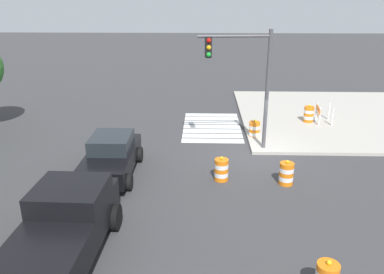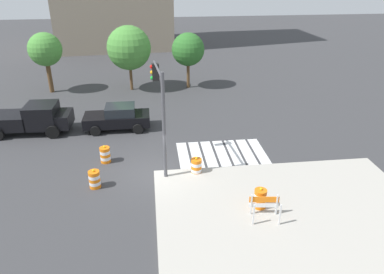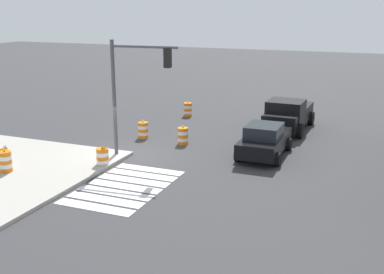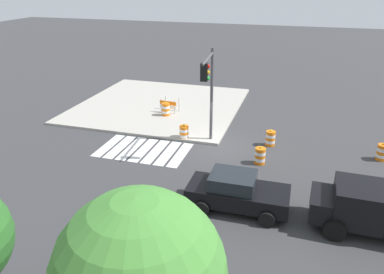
{
  "view_description": "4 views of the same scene",
  "coord_description": "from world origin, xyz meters",
  "px_view_note": "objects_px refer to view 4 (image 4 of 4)",
  "views": [
    {
      "loc": [
        -16.81,
        2.3,
        7.07
      ],
      "look_at": [
        -0.25,
        2.8,
        0.95
      ],
      "focal_mm": 36.35,
      "sensor_mm": 36.0,
      "label": 1
    },
    {
      "loc": [
        0.03,
        -16.96,
        10.19
      ],
      "look_at": [
        2.17,
        1.13,
        1.48
      ],
      "focal_mm": 34.53,
      "sensor_mm": 36.0,
      "label": 2
    },
    {
      "loc": [
        19.96,
        11.24,
        7.15
      ],
      "look_at": [
        -0.36,
        3.0,
        1.12
      ],
      "focal_mm": 44.84,
      "sensor_mm": 36.0,
      "label": 3
    },
    {
      "loc": [
        -4.34,
        19.89,
        9.32
      ],
      "look_at": [
        0.81,
        2.68,
        1.59
      ],
      "focal_mm": 35.29,
      "sensor_mm": 36.0,
      "label": 4
    }
  ],
  "objects_px": {
    "traffic_barrel_median_far": "(184,133)",
    "traffic_light_pole": "(209,83)",
    "traffic_barrel_median_near": "(382,152)",
    "traffic_barrel_crosswalk_end": "(270,138)",
    "construction_barricade": "(169,105)",
    "traffic_barrel_near_corner": "(260,156)",
    "pickup_truck": "(374,210)",
    "street_tree_streetside_far": "(140,274)",
    "sports_car": "(237,192)",
    "traffic_barrel_on_sidewalk": "(166,109)"
  },
  "relations": [
    {
      "from": "pickup_truck",
      "to": "traffic_light_pole",
      "type": "relative_size",
      "value": 0.95
    },
    {
      "from": "traffic_barrel_median_near",
      "to": "construction_barricade",
      "type": "height_order",
      "value": "construction_barricade"
    },
    {
      "from": "sports_car",
      "to": "traffic_barrel_median_far",
      "type": "distance_m",
      "value": 7.81
    },
    {
      "from": "traffic_barrel_median_near",
      "to": "traffic_barrel_on_sidewalk",
      "type": "xyz_separation_m",
      "value": [
        13.61,
        -2.95,
        0.15
      ]
    },
    {
      "from": "pickup_truck",
      "to": "traffic_barrel_median_near",
      "type": "xyz_separation_m",
      "value": [
        -1.38,
        -6.93,
        -0.52
      ]
    },
    {
      "from": "sports_car",
      "to": "traffic_light_pole",
      "type": "relative_size",
      "value": 0.78
    },
    {
      "from": "traffic_barrel_median_far",
      "to": "street_tree_streetside_far",
      "type": "xyz_separation_m",
      "value": [
        -3.79,
        14.76,
        3.17
      ]
    },
    {
      "from": "traffic_light_pole",
      "to": "street_tree_streetside_far",
      "type": "distance_m",
      "value": 14.02
    },
    {
      "from": "traffic_barrel_median_far",
      "to": "traffic_light_pole",
      "type": "bearing_deg",
      "value": 153.03
    },
    {
      "from": "traffic_barrel_near_corner",
      "to": "traffic_barrel_median_near",
      "type": "bearing_deg",
      "value": -159.65
    },
    {
      "from": "traffic_barrel_crosswalk_end",
      "to": "construction_barricade",
      "type": "relative_size",
      "value": 0.77
    },
    {
      "from": "traffic_barrel_near_corner",
      "to": "traffic_barrel_median_far",
      "type": "relative_size",
      "value": 1.0
    },
    {
      "from": "sports_car",
      "to": "traffic_light_pole",
      "type": "xyz_separation_m",
      "value": [
        2.68,
        -5.54,
        3.1
      ]
    },
    {
      "from": "traffic_barrel_crosswalk_end",
      "to": "street_tree_streetside_far",
      "type": "distance_m",
      "value": 15.77
    },
    {
      "from": "traffic_barrel_median_far",
      "to": "street_tree_streetside_far",
      "type": "height_order",
      "value": "street_tree_streetside_far"
    },
    {
      "from": "traffic_barrel_crosswalk_end",
      "to": "traffic_barrel_median_far",
      "type": "xyz_separation_m",
      "value": [
        5.15,
        0.63,
        0.0
      ]
    },
    {
      "from": "traffic_barrel_median_far",
      "to": "traffic_barrel_median_near",
      "type": "bearing_deg",
      "value": -177.77
    },
    {
      "from": "traffic_barrel_near_corner",
      "to": "construction_barricade",
      "type": "relative_size",
      "value": 0.77
    },
    {
      "from": "traffic_barrel_on_sidewalk",
      "to": "traffic_light_pole",
      "type": "height_order",
      "value": "traffic_light_pole"
    },
    {
      "from": "traffic_barrel_on_sidewalk",
      "to": "construction_barricade",
      "type": "distance_m",
      "value": 0.68
    },
    {
      "from": "sports_car",
      "to": "traffic_barrel_median_far",
      "type": "relative_size",
      "value": 4.23
    },
    {
      "from": "traffic_barrel_median_near",
      "to": "traffic_barrel_median_far",
      "type": "height_order",
      "value": "same"
    },
    {
      "from": "street_tree_streetside_far",
      "to": "traffic_barrel_median_near",
      "type": "bearing_deg",
      "value": -115.92
    },
    {
      "from": "sports_car",
      "to": "pickup_truck",
      "type": "relative_size",
      "value": 0.83
    },
    {
      "from": "pickup_truck",
      "to": "traffic_barrel_median_near",
      "type": "relative_size",
      "value": 5.1
    },
    {
      "from": "traffic_barrel_near_corner",
      "to": "traffic_barrel_median_far",
      "type": "height_order",
      "value": "same"
    },
    {
      "from": "traffic_barrel_median_near",
      "to": "traffic_barrel_near_corner",
      "type": "bearing_deg",
      "value": 20.35
    },
    {
      "from": "pickup_truck",
      "to": "traffic_barrel_on_sidewalk",
      "type": "distance_m",
      "value": 15.72
    },
    {
      "from": "traffic_light_pole",
      "to": "traffic_barrel_crosswalk_end",
      "type": "bearing_deg",
      "value": -156.04
    },
    {
      "from": "traffic_barrel_near_corner",
      "to": "traffic_light_pole",
      "type": "xyz_separation_m",
      "value": [
        3.13,
        -1.02,
        3.46
      ]
    },
    {
      "from": "traffic_barrel_median_near",
      "to": "street_tree_streetside_far",
      "type": "bearing_deg",
      "value": 64.08
    },
    {
      "from": "pickup_truck",
      "to": "traffic_barrel_median_near",
      "type": "distance_m",
      "value": 7.08
    },
    {
      "from": "pickup_truck",
      "to": "traffic_light_pole",
      "type": "xyz_separation_m",
      "value": [
        8.05,
        -5.6,
        2.94
      ]
    },
    {
      "from": "traffic_barrel_median_far",
      "to": "traffic_light_pole",
      "type": "relative_size",
      "value": 0.19
    },
    {
      "from": "traffic_barrel_median_near",
      "to": "traffic_barrel_median_far",
      "type": "distance_m",
      "value": 11.18
    },
    {
      "from": "sports_car",
      "to": "traffic_barrel_median_far",
      "type": "bearing_deg",
      "value": -55.45
    },
    {
      "from": "traffic_barrel_crosswalk_end",
      "to": "traffic_barrel_median_far",
      "type": "distance_m",
      "value": 5.19
    },
    {
      "from": "traffic_barrel_crosswalk_end",
      "to": "street_tree_streetside_far",
      "type": "bearing_deg",
      "value": 84.94
    },
    {
      "from": "sports_car",
      "to": "pickup_truck",
      "type": "distance_m",
      "value": 5.37
    },
    {
      "from": "pickup_truck",
      "to": "traffic_barrel_median_far",
      "type": "bearing_deg",
      "value": -33.55
    },
    {
      "from": "traffic_barrel_near_corner",
      "to": "traffic_barrel_on_sidewalk",
      "type": "distance_m",
      "value": 9.02
    },
    {
      "from": "construction_barricade",
      "to": "traffic_barrel_median_far",
      "type": "bearing_deg",
      "value": 120.95
    },
    {
      "from": "traffic_barrel_near_corner",
      "to": "traffic_barrel_median_near",
      "type": "distance_m",
      "value": 6.72
    },
    {
      "from": "traffic_barrel_near_corner",
      "to": "street_tree_streetside_far",
      "type": "bearing_deg",
      "value": 85.2
    },
    {
      "from": "traffic_light_pole",
      "to": "traffic_barrel_median_near",
      "type": "bearing_deg",
      "value": -172.03
    },
    {
      "from": "traffic_barrel_median_near",
      "to": "traffic_barrel_on_sidewalk",
      "type": "distance_m",
      "value": 13.93
    },
    {
      "from": "construction_barricade",
      "to": "traffic_light_pole",
      "type": "height_order",
      "value": "traffic_light_pole"
    },
    {
      "from": "traffic_light_pole",
      "to": "traffic_barrel_near_corner",
      "type": "bearing_deg",
      "value": 161.98
    },
    {
      "from": "traffic_barrel_near_corner",
      "to": "traffic_barrel_median_far",
      "type": "xyz_separation_m",
      "value": [
        4.87,
        -1.9,
        0.0
      ]
    },
    {
      "from": "construction_barricade",
      "to": "traffic_barrel_crosswalk_end",
      "type": "bearing_deg",
      "value": 155.7
    }
  ]
}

